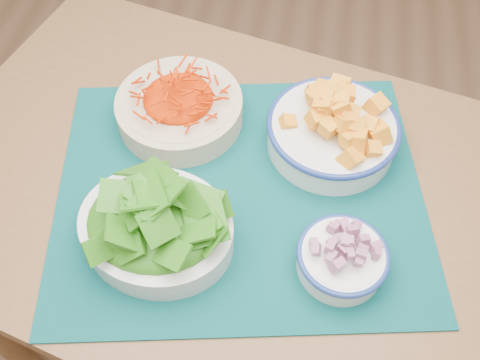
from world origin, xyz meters
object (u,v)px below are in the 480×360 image
Objects in this scene: lettuce_bowl at (155,221)px; onion_bowl at (342,257)px; table at (233,219)px; squash_bowl at (334,125)px; placemat at (240,191)px; carrot_bowl at (179,104)px.

onion_bowl is (0.28, -0.00, -0.02)m from lettuce_bowl.
squash_bowl reaches higher than table.
squash_bowl is 1.61× the size of onion_bowl.
placemat is at bearing -28.36° from table.
onion_bowl is at bearing -82.38° from squash_bowl.
placemat is 0.19m from squash_bowl.
squash_bowl is at bearing 48.91° from table.
lettuce_bowl is 0.28m from onion_bowl.
lettuce_bowl reaches higher than squash_bowl.
lettuce_bowl is at bearing -136.69° from squash_bowl.
table is 2.02× the size of placemat.
onion_bowl is (0.30, -0.25, -0.01)m from carrot_bowl.
placemat is at bearing -45.83° from carrot_bowl.
lettuce_bowl is (-0.25, -0.23, 0.00)m from squash_bowl.
lettuce_bowl reaches higher than onion_bowl.
onion_bowl reaches higher than table.
lettuce_bowl is (0.02, -0.25, 0.02)m from carrot_bowl.
carrot_bowl is 0.25m from lettuce_bowl.
squash_bowl is at bearing -2.80° from carrot_bowl.
onion_bowl is at bearing -39.28° from carrot_bowl.
lettuce_bowl is at bearing -113.77° from table.
carrot_bowl is at bearing 177.20° from squash_bowl.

